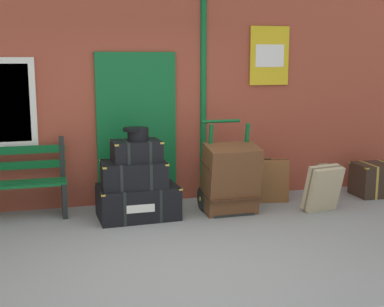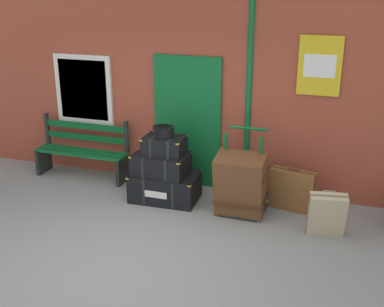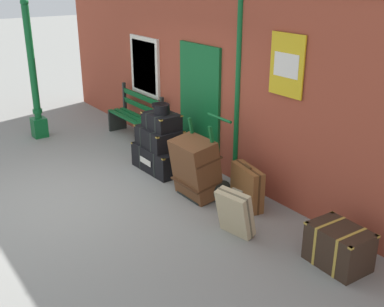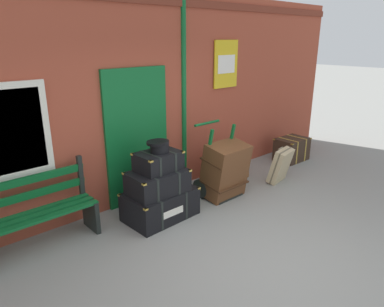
# 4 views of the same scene
# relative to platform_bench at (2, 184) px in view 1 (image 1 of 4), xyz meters

# --- Properties ---
(ground_plane) EXTENTS (60.00, 60.00, 0.00)m
(ground_plane) POSITION_rel_platform_bench_xyz_m (1.81, -2.16, -0.44)
(ground_plane) COLOR gray
(brick_facade) EXTENTS (10.40, 0.35, 3.20)m
(brick_facade) POSITION_rel_platform_bench_xyz_m (1.80, 0.44, 1.15)
(brick_facade) COLOR #9E422D
(brick_facade) RESTS_ON ground
(platform_bench) EXTENTS (1.60, 0.43, 1.01)m
(platform_bench) POSITION_rel_platform_bench_xyz_m (0.00, 0.00, 0.00)
(platform_bench) COLOR #0F5B28
(platform_bench) RESTS_ON ground
(steamer_trunk_base) EXTENTS (1.03, 0.68, 0.43)m
(steamer_trunk_base) POSITION_rel_platform_bench_xyz_m (1.66, -0.43, -0.23)
(steamer_trunk_base) COLOR black
(steamer_trunk_base) RESTS_ON ground
(steamer_trunk_middle) EXTENTS (0.83, 0.58, 0.33)m
(steamer_trunk_middle) POSITION_rel_platform_bench_xyz_m (1.61, -0.45, 0.14)
(steamer_trunk_middle) COLOR black
(steamer_trunk_middle) RESTS_ON steamer_trunk_base
(steamer_trunk_top) EXTENTS (0.62, 0.47, 0.27)m
(steamer_trunk_top) POSITION_rel_platform_bench_xyz_m (1.65, -0.42, 0.43)
(steamer_trunk_top) COLOR black
(steamer_trunk_top) RESTS_ON steamer_trunk_middle
(round_hatbox) EXTENTS (0.32, 0.28, 0.16)m
(round_hatbox) POSITION_rel_platform_bench_xyz_m (1.67, -0.43, 0.65)
(round_hatbox) COLOR black
(round_hatbox) RESTS_ON steamer_trunk_top
(porters_trolley) EXTENTS (0.71, 0.61, 1.20)m
(porters_trolley) POSITION_rel_platform_bench_xyz_m (2.86, -0.41, -0.17)
(porters_trolley) COLOR black
(porters_trolley) RESTS_ON ground
(large_brown_trunk) EXTENTS (0.70, 0.57, 0.94)m
(large_brown_trunk) POSITION_rel_platform_bench_xyz_m (2.86, -0.59, 0.02)
(large_brown_trunk) COLOR brown
(large_brown_trunk) RESTS_ON ground
(suitcase_slate) EXTENTS (0.52, 0.39, 0.65)m
(suitcase_slate) POSITION_rel_platform_bench_xyz_m (4.07, -0.83, -0.13)
(suitcase_slate) COLOR tan
(suitcase_slate) RESTS_ON ground
(suitcase_cream) EXTENTS (0.67, 0.31, 0.64)m
(suitcase_cream) POSITION_rel_platform_bench_xyz_m (3.54, -0.16, -0.14)
(suitcase_cream) COLOR brown
(suitcase_cream) RESTS_ON ground
(corner_trunk) EXTENTS (0.71, 0.52, 0.49)m
(corner_trunk) POSITION_rel_platform_bench_xyz_m (5.29, -0.29, -0.20)
(corner_trunk) COLOR #332319
(corner_trunk) RESTS_ON ground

